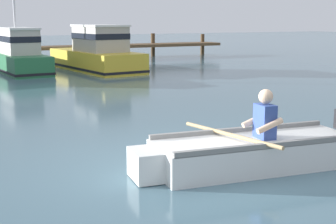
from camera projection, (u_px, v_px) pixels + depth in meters
name	position (u px, v px, depth m)	size (l,w,h in m)	color
ground_plane	(185.00, 166.00, 7.41)	(120.00, 120.00, 0.00)	slate
wooden_dock	(130.00, 46.00, 27.54)	(11.09, 1.57, 1.36)	brown
rowboat_with_person	(251.00, 151.00, 7.32)	(3.73, 1.97, 1.19)	white
moored_boat_green	(17.00, 56.00, 20.40)	(1.97, 5.75, 4.60)	#287042
moored_boat_yellow	(97.00, 54.00, 20.97)	(2.69, 5.99, 1.97)	gold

